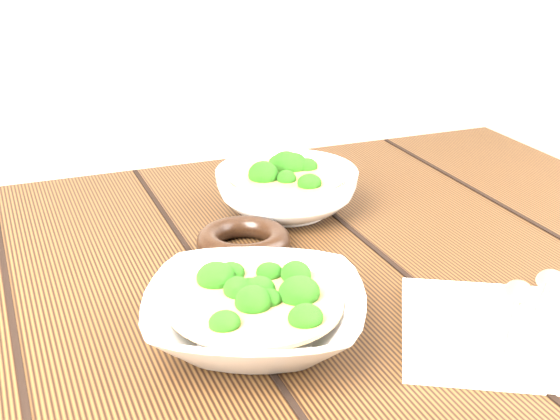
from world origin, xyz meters
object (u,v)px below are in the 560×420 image
soup_bowl_back (287,190)px  trivet (244,241)px  napkin (519,333)px  table (235,380)px  soup_bowl_front (255,314)px

soup_bowl_back → trivet: 0.13m
soup_bowl_back → napkin: size_ratio=1.03×
table → soup_bowl_front: soup_bowl_front is taller
table → napkin: size_ratio=5.68×
trivet → soup_bowl_back: bearing=45.5°
table → trivet: trivet is taller
table → napkin: bearing=-43.6°
soup_bowl_front → trivet: soup_bowl_front is taller
table → soup_bowl_front: bearing=-97.5°
napkin → soup_bowl_back: bearing=132.5°
trivet → napkin: trivet is taller
table → trivet: 0.16m
soup_bowl_back → napkin: 0.37m
soup_bowl_front → napkin: 0.24m
soup_bowl_front → soup_bowl_back: size_ratio=1.21×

